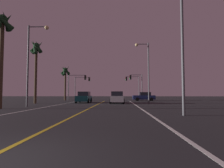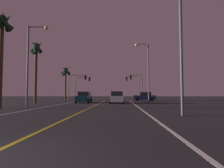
{
  "view_description": "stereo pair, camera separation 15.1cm",
  "coord_description": "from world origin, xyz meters",
  "px_view_note": "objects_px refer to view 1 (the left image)",
  "views": [
    {
      "loc": [
        2.77,
        -3.19,
        1.36
      ],
      "look_at": [
        1.64,
        26.32,
        2.94
      ],
      "focal_mm": 29.44,
      "sensor_mm": 36.0,
      "label": 1
    },
    {
      "loc": [
        2.92,
        -3.19,
        1.36
      ],
      "look_at": [
        1.64,
        26.32,
        2.94
      ],
      "focal_mm": 29.44,
      "sensor_mm": 36.0,
      "label": 2
    }
  ],
  "objects_px": {
    "street_lamp_right_far": "(146,65)",
    "palm_tree_left_far": "(65,73)",
    "traffic_light_near_right": "(136,81)",
    "traffic_light_far_right": "(132,82)",
    "palm_tree_left_near": "(2,30)",
    "street_lamp_left_mid": "(33,55)",
    "car_ahead_far": "(117,98)",
    "palm_tree_left_mid": "(36,53)",
    "street_lamp_right_near": "(174,32)",
    "car_crossing_side": "(144,97)",
    "car_oncoming": "(84,97)",
    "traffic_light_near_left": "(77,81)",
    "traffic_light_far_left": "(83,83)"
  },
  "relations": [
    {
      "from": "traffic_light_near_left",
      "to": "traffic_light_far_right",
      "type": "relative_size",
      "value": 0.97
    },
    {
      "from": "traffic_light_far_right",
      "to": "palm_tree_left_near",
      "type": "height_order",
      "value": "palm_tree_left_near"
    },
    {
      "from": "car_crossing_side",
      "to": "street_lamp_right_far",
      "type": "bearing_deg",
      "value": 83.53
    },
    {
      "from": "car_ahead_far",
      "to": "traffic_light_far_right",
      "type": "distance_m",
      "value": 15.63
    },
    {
      "from": "street_lamp_right_near",
      "to": "palm_tree_left_mid",
      "type": "bearing_deg",
      "value": -41.88
    },
    {
      "from": "palm_tree_left_mid",
      "to": "car_oncoming",
      "type": "bearing_deg",
      "value": 21.37
    },
    {
      "from": "traffic_light_near_right",
      "to": "traffic_light_far_left",
      "type": "height_order",
      "value": "traffic_light_far_left"
    },
    {
      "from": "car_ahead_far",
      "to": "street_lamp_right_near",
      "type": "xyz_separation_m",
      "value": [
        3.79,
        -14.67,
        4.5
      ]
    },
    {
      "from": "traffic_light_near_left",
      "to": "palm_tree_left_near",
      "type": "bearing_deg",
      "value": -97.5
    },
    {
      "from": "traffic_light_near_right",
      "to": "street_lamp_right_near",
      "type": "bearing_deg",
      "value": 90.54
    },
    {
      "from": "traffic_light_far_left",
      "to": "palm_tree_left_far",
      "type": "distance_m",
      "value": 5.04
    },
    {
      "from": "street_lamp_right_near",
      "to": "palm_tree_left_far",
      "type": "distance_m",
      "value": 29.84
    },
    {
      "from": "traffic_light_far_right",
      "to": "street_lamp_left_mid",
      "type": "relative_size",
      "value": 0.61
    },
    {
      "from": "traffic_light_far_left",
      "to": "street_lamp_right_far",
      "type": "relative_size",
      "value": 0.62
    },
    {
      "from": "car_crossing_side",
      "to": "car_oncoming",
      "type": "relative_size",
      "value": 1.0
    },
    {
      "from": "traffic_light_near_right",
      "to": "street_lamp_left_mid",
      "type": "distance_m",
      "value": 21.14
    },
    {
      "from": "traffic_light_near_right",
      "to": "palm_tree_left_mid",
      "type": "bearing_deg",
      "value": 34.4
    },
    {
      "from": "street_lamp_right_far",
      "to": "palm_tree_left_far",
      "type": "height_order",
      "value": "street_lamp_right_far"
    },
    {
      "from": "car_ahead_far",
      "to": "traffic_light_near_right",
      "type": "xyz_separation_m",
      "value": [
        3.56,
        9.47,
        2.96
      ]
    },
    {
      "from": "street_lamp_right_near",
      "to": "street_lamp_left_mid",
      "type": "relative_size",
      "value": 0.97
    },
    {
      "from": "car_oncoming",
      "to": "palm_tree_left_near",
      "type": "xyz_separation_m",
      "value": [
        -5.42,
        -11.75,
        6.45
      ]
    },
    {
      "from": "traffic_light_near_right",
      "to": "street_lamp_right_far",
      "type": "bearing_deg",
      "value": 91.99
    },
    {
      "from": "traffic_light_near_right",
      "to": "palm_tree_left_mid",
      "type": "xyz_separation_m",
      "value": [
        -15.14,
        -10.36,
        3.47
      ]
    },
    {
      "from": "palm_tree_left_far",
      "to": "street_lamp_right_far",
      "type": "bearing_deg",
      "value": -39.99
    },
    {
      "from": "car_ahead_far",
      "to": "car_oncoming",
      "type": "bearing_deg",
      "value": 72.26
    },
    {
      "from": "traffic_light_near_right",
      "to": "palm_tree_left_far",
      "type": "xyz_separation_m",
      "value": [
        -14.49,
        1.82,
        1.95
      ]
    },
    {
      "from": "traffic_light_near_left",
      "to": "street_lamp_left_mid",
      "type": "relative_size",
      "value": 0.59
    },
    {
      "from": "car_ahead_far",
      "to": "car_crossing_side",
      "type": "bearing_deg",
      "value": -27.45
    },
    {
      "from": "car_oncoming",
      "to": "street_lamp_left_mid",
      "type": "xyz_separation_m",
      "value": [
        -3.74,
        -9.2,
        4.61
      ]
    },
    {
      "from": "car_crossing_side",
      "to": "street_lamp_left_mid",
      "type": "xyz_separation_m",
      "value": [
        -14.05,
        -17.59,
        4.61
      ]
    },
    {
      "from": "palm_tree_left_near",
      "to": "street_lamp_left_mid",
      "type": "bearing_deg",
      "value": 56.54
    },
    {
      "from": "traffic_light_near_left",
      "to": "traffic_light_far_right",
      "type": "bearing_deg",
      "value": 26.1
    },
    {
      "from": "palm_tree_left_far",
      "to": "street_lamp_right_near",
      "type": "bearing_deg",
      "value": -60.44
    },
    {
      "from": "traffic_light_far_left",
      "to": "palm_tree_left_near",
      "type": "distance_m",
      "value": 25.44
    },
    {
      "from": "palm_tree_left_mid",
      "to": "car_ahead_far",
      "type": "bearing_deg",
      "value": 4.43
    },
    {
      "from": "car_ahead_far",
      "to": "palm_tree_left_near",
      "type": "height_order",
      "value": "palm_tree_left_near"
    },
    {
      "from": "traffic_light_near_right",
      "to": "traffic_light_far_right",
      "type": "bearing_deg",
      "value": -87.0
    },
    {
      "from": "traffic_light_far_left",
      "to": "palm_tree_left_far",
      "type": "xyz_separation_m",
      "value": [
        -2.91,
        -3.68,
        1.85
      ]
    },
    {
      "from": "car_crossing_side",
      "to": "traffic_light_near_right",
      "type": "relative_size",
      "value": 0.84
    },
    {
      "from": "street_lamp_right_far",
      "to": "street_lamp_left_mid",
      "type": "bearing_deg",
      "value": 26.55
    },
    {
      "from": "street_lamp_right_near",
      "to": "street_lamp_left_mid",
      "type": "distance_m",
      "value": 14.5
    },
    {
      "from": "car_crossing_side",
      "to": "traffic_light_near_left",
      "type": "height_order",
      "value": "traffic_light_near_left"
    },
    {
      "from": "car_oncoming",
      "to": "traffic_light_near_right",
      "type": "distance_m",
      "value": 12.05
    },
    {
      "from": "car_ahead_far",
      "to": "palm_tree_left_mid",
      "type": "bearing_deg",
      "value": 94.43
    },
    {
      "from": "traffic_light_near_left",
      "to": "palm_tree_left_near",
      "type": "xyz_separation_m",
      "value": [
        -2.58,
        -19.59,
        3.44
      ]
    },
    {
      "from": "traffic_light_near_right",
      "to": "street_lamp_right_near",
      "type": "height_order",
      "value": "street_lamp_right_near"
    },
    {
      "from": "street_lamp_right_near",
      "to": "palm_tree_left_far",
      "type": "height_order",
      "value": "street_lamp_right_near"
    },
    {
      "from": "car_ahead_far",
      "to": "traffic_light_far_left",
      "type": "bearing_deg",
      "value": 28.19
    },
    {
      "from": "traffic_light_near_left",
      "to": "street_lamp_right_near",
      "type": "relative_size",
      "value": 0.61
    },
    {
      "from": "car_ahead_far",
      "to": "traffic_light_far_right",
      "type": "height_order",
      "value": "traffic_light_far_right"
    }
  ]
}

